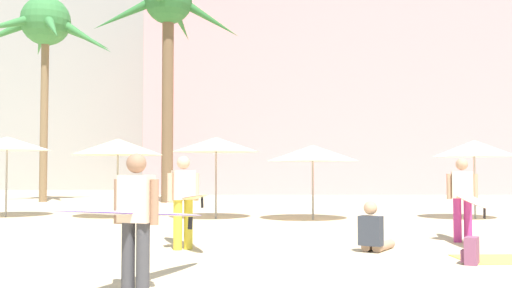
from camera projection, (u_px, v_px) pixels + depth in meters
name	position (u px, v px, depth m)	size (l,w,h in m)	color
hotel_pink	(346.00, 95.00, 38.30)	(24.81, 8.39, 12.70)	pink
palm_tree_far_left	(47.00, 30.00, 26.96)	(6.65, 6.33, 9.46)	brown
palm_tree_left	(169.00, 19.00, 26.46)	(6.71, 7.12, 10.23)	brown
cafe_umbrella_0	(314.00, 153.00, 17.04)	(2.67, 2.67, 2.17)	gray
cafe_umbrella_1	(475.00, 148.00, 17.30)	(2.37, 2.37, 2.32)	gray
cafe_umbrella_2	(217.00, 145.00, 17.45)	(2.57, 2.57, 2.42)	gray
cafe_umbrella_3	(119.00, 147.00, 17.86)	(2.76, 2.76, 2.40)	gray
cafe_umbrella_4	(8.00, 143.00, 18.06)	(2.59, 2.59, 2.47)	gray
backpack	(472.00, 251.00, 8.91)	(0.33, 0.35, 0.42)	#844665
person_near_left	(375.00, 234.00, 10.36)	(0.79, 0.96, 0.90)	tan
person_mid_left	(466.00, 197.00, 11.56)	(0.61, 2.82, 1.68)	#B7337F
person_far_right	(185.00, 198.00, 10.74)	(1.33, 2.66, 1.70)	gold
person_mid_center	(139.00, 215.00, 7.08)	(1.52, 3.02, 1.64)	#3D3D42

